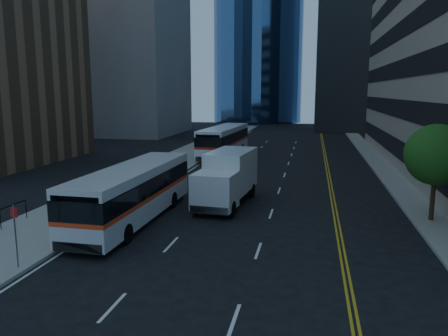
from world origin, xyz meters
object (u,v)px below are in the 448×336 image
object	(u,v)px
bus_rear	(224,140)
box_truck	(227,177)
street_tree	(436,155)
bus_front	(133,192)

from	to	relation	value
bus_rear	box_truck	world-z (taller)	box_truck
street_tree	box_truck	size ratio (longest dim) A/B	0.73
street_tree	bus_front	world-z (taller)	street_tree
bus_front	bus_rear	bearing A→B (deg)	90.94
bus_front	bus_rear	size ratio (longest dim) A/B	0.93
box_truck	bus_front	bearing A→B (deg)	-128.33
street_tree	box_truck	world-z (taller)	street_tree
bus_front	bus_rear	world-z (taller)	bus_rear
bus_front	box_truck	xyz separation A→B (m)	(4.23, 4.42, 0.10)
street_tree	box_truck	distance (m)	11.64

